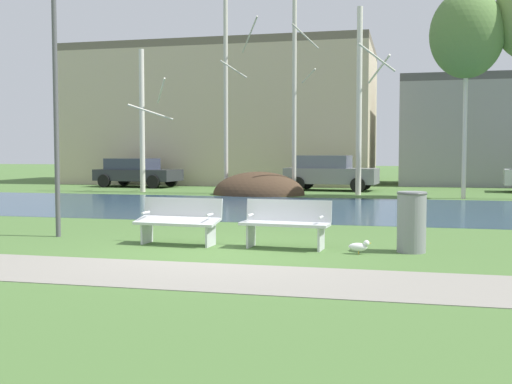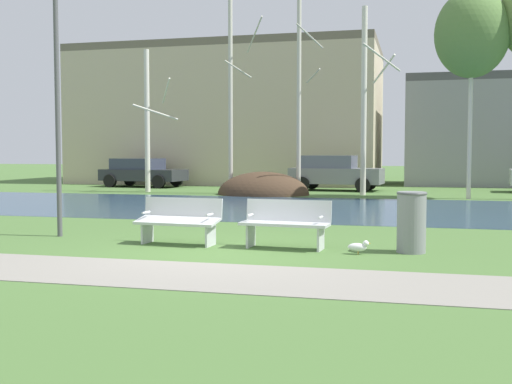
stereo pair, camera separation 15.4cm
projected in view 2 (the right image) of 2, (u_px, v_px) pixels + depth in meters
The scene contains 17 objects.
ground_plane at pixel (311, 205), 20.58m from camera, with size 120.00×120.00×0.00m, color #476B33.
paved_path_strip at pixel (175, 274), 8.93m from camera, with size 60.00×1.95×0.01m, color gray.
river_band at pixel (306, 208), 19.61m from camera, with size 80.00×8.81×0.01m, color #284256.
soil_mound at pixel (263, 195), 25.68m from camera, with size 3.78×2.90×1.88m, color #423021.
bench_left at pixel (179, 219), 11.85m from camera, with size 1.64×0.69×0.87m.
bench_right at pixel (286, 222), 11.35m from camera, with size 1.64×0.68×0.87m.
trash_bin at pixel (411, 221), 10.87m from camera, with size 0.52×0.52×1.06m.
seagull at pixel (358, 247), 10.70m from camera, with size 0.39×0.15×0.24m.
streetlamp at pixel (56, 42), 12.76m from camera, with size 0.32×0.32×6.05m.
birch_far_left at pixel (148, 120), 27.28m from camera, with size 1.58×2.57×6.16m.
birch_left at pixel (231, 90), 26.23m from camera, with size 1.51×2.31×8.48m.
birch_center_left at pixel (299, 95), 25.29m from camera, with size 1.09×1.88×7.91m.
birch_center at pixel (365, 99), 25.20m from camera, with size 1.54×2.63×7.53m.
birch_center_right at pixel (472, 34), 23.00m from camera, with size 2.68×2.68×7.77m.
parked_van_nearest_dark at pixel (142, 172), 31.42m from camera, with size 4.27×2.40×1.42m.
parked_sedan_second_grey at pixel (335, 172), 28.40m from camera, with size 4.23×2.25×1.58m.
building_beige_block at pixel (231, 117), 36.14m from camera, with size 16.64×8.59×7.55m.
Camera 2 is at (3.28, -10.33, 1.74)m, focal length 44.20 mm.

